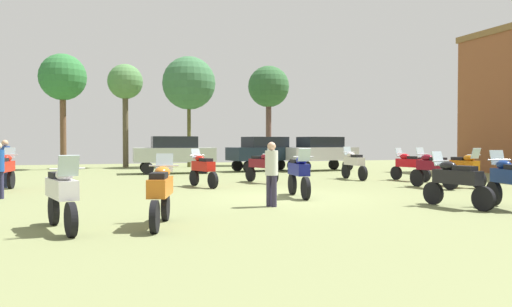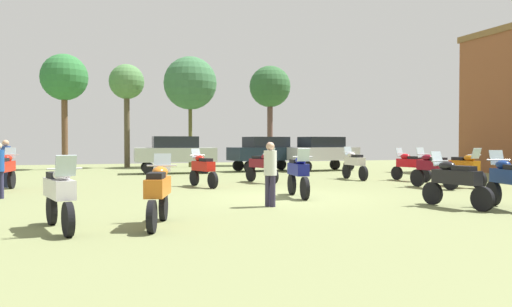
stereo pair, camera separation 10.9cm
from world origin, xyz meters
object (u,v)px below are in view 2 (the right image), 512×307
motorcycle_8 (410,165)px  motorcycle_10 (455,180)px  motorcycle_2 (464,168)px  car_4 (175,152)px  tree_4 (190,83)px  tree_6 (127,84)px  motorcycle_11 (203,168)px  car_2 (321,151)px  tree_2 (270,88)px  motorcycle_1 (354,163)px  motorcycle_7 (433,168)px  motorcycle_4 (509,180)px  person_3 (270,169)px  motorcycle_5 (5,170)px  motorcycle_9 (298,173)px  motorcycle_6 (262,165)px  motorcycle_12 (59,193)px  tree_3 (64,79)px  car_3 (266,151)px  motorcycle_3 (158,191)px  person_2 (6,160)px

motorcycle_8 → motorcycle_10: bearing=-130.8°
motorcycle_2 → car_4: bearing=-54.6°
tree_4 → tree_6: bearing=170.6°
motorcycle_11 → car_4: 8.47m
car_2 → tree_2: tree_2 is taller
motorcycle_10 → tree_2: (3.73, 23.48, 4.93)m
motorcycle_1 → motorcycle_7: size_ratio=0.99×
motorcycle_4 → car_2: size_ratio=0.47×
car_4 → person_3: size_ratio=2.59×
motorcycle_5 → motorcycle_9: size_ratio=1.04×
motorcycle_6 → car_4: car_4 is taller
car_2 → motorcycle_10: bearing=159.1°
motorcycle_4 → motorcycle_6: bearing=124.2°
motorcycle_6 → motorcycle_12: 11.87m
motorcycle_6 → motorcycle_10: size_ratio=1.03×
tree_3 → motorcycle_8: bearing=-45.2°
tree_4 → tree_3: bearing=-177.4°
motorcycle_5 → car_4: car_4 is taller
motorcycle_8 → car_3: size_ratio=0.48×
motorcycle_2 → motorcycle_12: 14.82m
motorcycle_3 → person_2: 11.24m
motorcycle_4 → motorcycle_6: size_ratio=0.97×
person_3 → motorcycle_8: bearing=-87.3°
motorcycle_12 → person_3: size_ratio=1.27×
motorcycle_4 → motorcycle_9: (-3.93, 4.22, 0.01)m
motorcycle_12 → car_2: size_ratio=0.48×
car_4 → tree_2: (8.15, 7.08, 4.47)m
motorcycle_1 → car_4: bearing=136.0°
person_2 → tree_4: size_ratio=0.24×
motorcycle_8 → person_3: bearing=-157.0°
person_2 → tree_4: 16.65m
motorcycle_2 → car_2: size_ratio=0.48×
motorcycle_2 → motorcycle_4: bearing=55.8°
motorcycle_1 → tree_3: size_ratio=0.31×
motorcycle_1 → motorcycle_4: size_ratio=1.04×
motorcycle_1 → tree_6: size_ratio=0.32×
motorcycle_9 → person_2: person_2 is taller
motorcycle_6 → tree_3: (-8.13, 13.51, 4.89)m
motorcycle_1 → motorcycle_9: size_ratio=1.01×
motorcycle_7 → car_3: car_3 is taller
motorcycle_4 → car_4: 17.93m
car_4 → car_3: bearing=-81.2°
motorcycle_3 → tree_4: 24.37m
motorcycle_10 → motorcycle_12: bearing=171.5°
motorcycle_10 → motorcycle_12: (-9.51, -0.23, 0.01)m
motorcycle_1 → car_3: car_3 is taller
motorcycle_3 → motorcycle_8: size_ratio=0.96×
car_2 → person_3: (-8.62, -14.31, -0.18)m
motorcycle_8 → car_4: car_4 is taller
tree_6 → motorcycle_5: bearing=-109.7°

